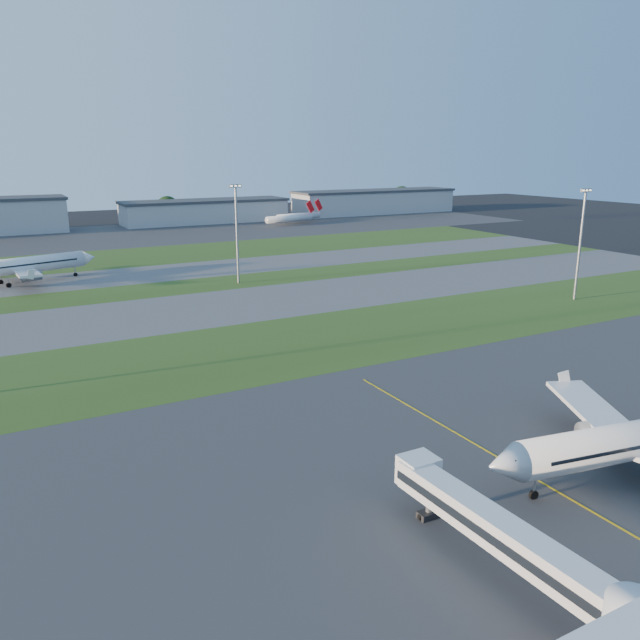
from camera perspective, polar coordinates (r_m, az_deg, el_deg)
ground at (r=71.71m, az=13.78°, el=-13.46°), size 700.00×700.00×0.00m
apron_near at (r=71.71m, az=13.78°, el=-13.46°), size 300.00×70.00×0.01m
grass_strip_a at (r=112.26m, az=-4.20°, el=-2.44°), size 300.00×34.00×0.01m
taxiway_a at (r=141.92m, az=-9.72°, el=1.12°), size 300.00×32.00×0.01m
grass_strip_b at (r=165.23m, az=-12.56°, el=2.95°), size 300.00×18.00×0.01m
taxiway_b at (r=186.11m, az=-14.47°, el=4.17°), size 300.00×26.00×0.01m
grass_strip_c at (r=217.84m, az=-16.65°, el=5.55°), size 300.00×40.00×0.01m
apron_far at (r=276.30m, az=-19.34°, el=7.24°), size 400.00×80.00×0.01m
yellow_line at (r=74.87m, az=16.69°, el=-12.40°), size 0.25×60.00×0.02m
jet_bridge at (r=54.46m, az=17.22°, el=-18.78°), size 4.20×26.90×6.20m
airliner_taxiing at (r=182.67m, az=-25.96°, el=4.41°), size 41.59×34.95×13.30m
mini_jet_near at (r=301.59m, az=-2.81°, el=9.28°), size 28.38×8.22×9.48m
mini_jet_far at (r=311.71m, az=-1.93°, el=9.48°), size 28.30×8.67×9.48m
light_mast_centre at (r=165.65m, az=-7.63°, el=8.40°), size 3.20×0.70×25.80m
light_mast_east at (r=157.25m, az=22.74°, el=7.02°), size 3.20×0.70×25.80m
hangar_east at (r=317.76m, az=-10.44°, el=9.78°), size 81.60×23.00×11.20m
hangar_far_east at (r=361.47m, az=5.03°, el=10.74°), size 96.90×23.00×13.20m
tree_mid_west at (r=313.87m, az=-24.34°, el=8.68°), size 9.90×9.90×10.80m
tree_mid_east at (r=326.78m, az=-13.77°, el=9.94°), size 11.55×11.55×12.60m
tree_east at (r=351.78m, az=-1.61°, el=10.59°), size 10.45×10.45×11.40m
tree_far_east at (r=391.56m, az=7.46°, el=11.12°), size 12.65×12.65×13.80m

